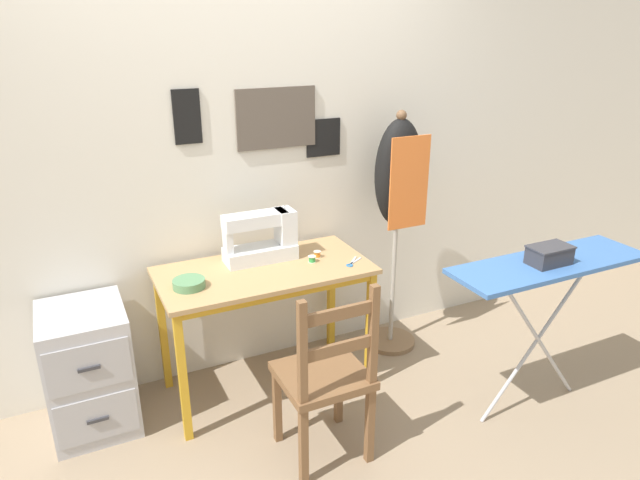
{
  "coord_description": "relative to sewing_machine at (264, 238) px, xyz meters",
  "views": [
    {
      "loc": [
        -0.93,
        -2.35,
        1.98
      ],
      "look_at": [
        0.32,
        0.26,
        0.86
      ],
      "focal_mm": 32.0,
      "sensor_mm": 36.0,
      "label": 1
    }
  ],
  "objects": [
    {
      "name": "ground_plane",
      "position": [
        -0.04,
        -0.4,
        -0.87
      ],
      "size": [
        14.0,
        14.0,
        0.0
      ],
      "primitive_type": "plane",
      "color": "gray"
    },
    {
      "name": "thread_spool_near_machine",
      "position": [
        0.22,
        -0.15,
        -0.11
      ],
      "size": [
        0.04,
        0.04,
        0.04
      ],
      "color": "green",
      "rests_on": "sewing_table"
    },
    {
      "name": "filing_cabinet",
      "position": [
        -0.97,
        -0.04,
        -0.54
      ],
      "size": [
        0.41,
        0.47,
        0.66
      ],
      "color": "#B7B7BC",
      "rests_on": "ground_plane"
    },
    {
      "name": "dress_form",
      "position": [
        0.84,
        -0.03,
        0.19
      ],
      "size": [
        0.32,
        0.32,
        1.51
      ],
      "color": "#846647",
      "rests_on": "ground_plane"
    },
    {
      "name": "thread_spool_mid_table",
      "position": [
        0.28,
        -0.1,
        -0.11
      ],
      "size": [
        0.04,
        0.04,
        0.04
      ],
      "color": "orange",
      "rests_on": "sewing_table"
    },
    {
      "name": "sewing_machine",
      "position": [
        0.0,
        0.0,
        0.0
      ],
      "size": [
        0.41,
        0.16,
        0.3
      ],
      "color": "white",
      "rests_on": "sewing_table"
    },
    {
      "name": "scissors",
      "position": [
        0.41,
        -0.26,
        -0.13
      ],
      "size": [
        0.13,
        0.11,
        0.01
      ],
      "color": "silver",
      "rests_on": "sewing_table"
    },
    {
      "name": "sewing_table",
      "position": [
        -0.04,
        -0.13,
        -0.22
      ],
      "size": [
        1.13,
        0.57,
        0.74
      ],
      "color": "tan",
      "rests_on": "ground_plane"
    },
    {
      "name": "ironing_board",
      "position": [
        1.18,
        -0.9,
        -0.06
      ],
      "size": [
        1.07,
        0.32,
        0.87
      ],
      "color": "#3D6BAD",
      "rests_on": "ground_plane"
    },
    {
      "name": "fabric_bowl",
      "position": [
        -0.46,
        -0.17,
        -0.1
      ],
      "size": [
        0.16,
        0.16,
        0.04
      ],
      "color": "#56895B",
      "rests_on": "sewing_table"
    },
    {
      "name": "wooden_chair",
      "position": [
        0.01,
        -0.76,
        -0.43
      ],
      "size": [
        0.4,
        0.38,
        0.93
      ],
      "color": "brown",
      "rests_on": "ground_plane"
    },
    {
      "name": "wall_back",
      "position": [
        -0.04,
        0.23,
        0.41
      ],
      "size": [
        10.0,
        0.07,
        2.55
      ],
      "color": "silver",
      "rests_on": "ground_plane"
    },
    {
      "name": "storage_box",
      "position": [
        1.15,
        -0.92,
        0.04
      ],
      "size": [
        0.21,
        0.13,
        0.09
      ],
      "color": "#333338",
      "rests_on": "ironing_board"
    }
  ]
}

